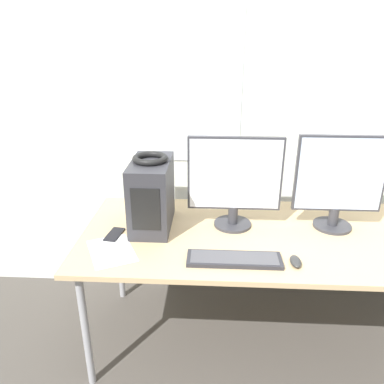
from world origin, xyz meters
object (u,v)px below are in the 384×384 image
Objects in this scene: monitor_right_near at (339,181)px; keyboard at (234,259)px; monitor_main at (235,180)px; cell_phone at (114,234)px; pc_tower at (152,194)px; mouse at (296,261)px; headphones at (150,158)px.

monitor_right_near is 1.17× the size of keyboard.
monitor_main is 3.31× the size of cell_phone.
pc_tower is 0.75× the size of monitor_right_near.
monitor_main reaches higher than mouse.
headphones reaches higher than keyboard.
keyboard is 4.39× the size of mouse.
keyboard is at bearing -38.08° from pc_tower.
keyboard is at bearing -38.15° from headphones.
monitor_main is at bearing 2.88° from pc_tower.
mouse is at bearing -53.62° from monitor_main.
monitor_main is 0.46m from keyboard.
headphones is at bearing -177.22° from monitor_main.
pc_tower is at bearing 42.64° from cell_phone.
monitor_right_near is at bearing 16.38° from cell_phone.
monitor_main is at bearing 126.38° from mouse.
monitor_main is (0.46, 0.02, -0.13)m from headphones.
monitor_main is 5.01× the size of mouse.
keyboard is (0.45, -0.36, -0.18)m from pc_tower.
pc_tower is 3.86× the size of mouse.
mouse is at bearing -125.77° from monitor_right_near.
headphones is at bearing 153.99° from mouse.
pc_tower reaches higher than mouse.
monitor_right_near is (0.57, 0.01, 0.00)m from monitor_main.
headphones is 0.42× the size of keyboard.
pc_tower is 1.04m from monitor_right_near.
pc_tower is at bearing 154.04° from mouse.
mouse is 0.66× the size of cell_phone.
monitor_right_near is 5.13× the size of mouse.
cell_phone is (-0.20, -0.13, -0.19)m from pc_tower.
monitor_main reaches higher than cell_phone.
monitor_main reaches higher than headphones.
monitor_main is (0.46, 0.02, 0.08)m from pc_tower.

